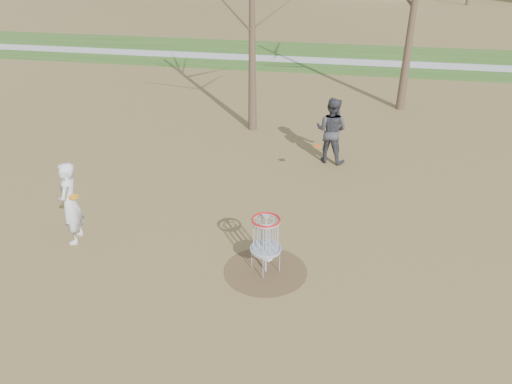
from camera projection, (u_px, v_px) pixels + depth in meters
ground at (265, 271)px, 10.72m from camera, size 160.00×160.00×0.00m
green_band at (329, 57)px, 28.98m from camera, size 160.00×8.00×0.01m
footpath at (327, 61)px, 28.11m from camera, size 160.00×1.50×0.01m
dirt_circle at (265, 271)px, 10.72m from camera, size 1.80×1.80×0.01m
player_standing at (70, 203)px, 11.34m from camera, size 0.63×0.81×1.98m
player_throwing at (331, 130)px, 15.38m from camera, size 1.18×1.03×2.07m
disc_grounded at (268, 258)px, 11.10m from camera, size 0.22×0.22×0.02m
discs_in_play at (214, 168)px, 12.44m from camera, size 5.29×4.22×0.04m
disc_golf_basket at (266, 235)px, 10.29m from camera, size 0.64×0.64×1.35m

